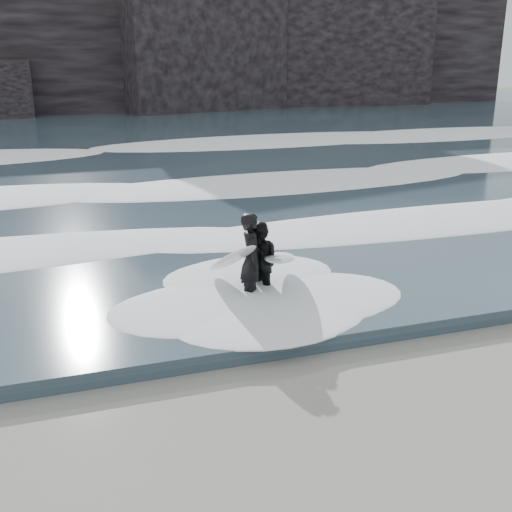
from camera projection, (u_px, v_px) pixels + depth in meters
The scene contains 8 objects.
ground at pixel (308, 479), 7.85m from camera, with size 120.00×120.00×0.00m, color olive.
sea at pixel (96, 141), 33.92m from camera, with size 90.00×52.00×0.30m, color #2E3E4A.
headland at pixel (71, 44), 47.70m from camera, with size 70.00×9.00×10.00m, color black.
foam_near at pixel (167, 242), 15.83m from camera, with size 60.00×3.20×0.20m, color white.
foam_mid at pixel (129, 185), 22.13m from camera, with size 60.00×4.00×0.24m, color white.
foam_far at pixel (103, 146), 30.22m from camera, with size 60.00×4.80×0.30m, color white.
surfer_left at pixel (248, 259), 12.82m from camera, with size 1.12×1.99×1.91m.
surfer_right at pixel (264, 262), 13.04m from camera, with size 1.61×2.36×1.67m.
Camera 1 is at (-2.67, -6.05, 5.07)m, focal length 45.00 mm.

